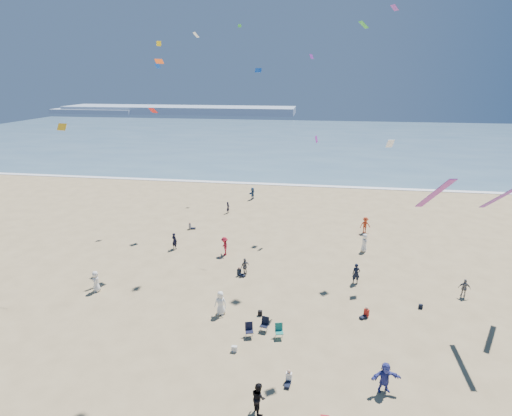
# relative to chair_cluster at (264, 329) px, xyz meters

# --- Properties ---
(ground) EXTENTS (220.00, 220.00, 0.00)m
(ground) POSITION_rel_chair_cluster_xyz_m (-2.98, -5.30, -0.50)
(ground) COLOR tan
(ground) RESTS_ON ground
(ocean) EXTENTS (220.00, 100.00, 0.06)m
(ocean) POSITION_rel_chair_cluster_xyz_m (-2.98, 89.70, -0.47)
(ocean) COLOR #476B84
(ocean) RESTS_ON ground
(surf_line) EXTENTS (220.00, 1.20, 0.08)m
(surf_line) POSITION_rel_chair_cluster_xyz_m (-2.98, 39.70, -0.46)
(surf_line) COLOR white
(surf_line) RESTS_ON ground
(headland_far) EXTENTS (110.00, 20.00, 3.20)m
(headland_far) POSITION_rel_chair_cluster_xyz_m (-62.98, 164.70, 1.10)
(headland_far) COLOR #7A8EA8
(headland_far) RESTS_ON ground
(headland_near) EXTENTS (40.00, 14.00, 2.00)m
(headland_near) POSITION_rel_chair_cluster_xyz_m (-102.98, 159.70, 0.50)
(headland_near) COLOR #7A8EA8
(headland_near) RESTS_ON ground
(standing_flyers) EXTENTS (30.25, 43.51, 1.87)m
(standing_flyers) POSITION_rel_chair_cluster_xyz_m (-0.27, 8.31, 0.39)
(standing_flyers) COLOR white
(standing_flyers) RESTS_ON ground
(seated_group) EXTENTS (19.11, 29.72, 0.84)m
(seated_group) POSITION_rel_chair_cluster_xyz_m (-0.62, 3.07, -0.08)
(seated_group) COLOR white
(seated_group) RESTS_ON ground
(chair_cluster) EXTENTS (2.74, 1.53, 1.00)m
(chair_cluster) POSITION_rel_chair_cluster_xyz_m (0.00, 0.00, 0.00)
(chair_cluster) COLOR black
(chair_cluster) RESTS_ON ground
(white_tote) EXTENTS (0.35, 0.20, 0.40)m
(white_tote) POSITION_rel_chair_cluster_xyz_m (-1.66, -1.95, -0.30)
(white_tote) COLOR silver
(white_tote) RESTS_ON ground
(black_backpack) EXTENTS (0.30, 0.22, 0.38)m
(black_backpack) POSITION_rel_chair_cluster_xyz_m (-0.62, 2.33, -0.31)
(black_backpack) COLOR black
(black_backpack) RESTS_ON ground
(navy_bag) EXTENTS (0.28, 0.18, 0.34)m
(navy_bag) POSITION_rel_chair_cluster_xyz_m (11.29, 5.10, -0.33)
(navy_bag) COLOR black
(navy_bag) RESTS_ON ground
(kites_aloft) EXTENTS (34.67, 46.20, 27.82)m
(kites_aloft) POSITION_rel_chair_cluster_xyz_m (5.79, 7.78, 14.61)
(kites_aloft) COLOR silver
(kites_aloft) RESTS_ON ground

